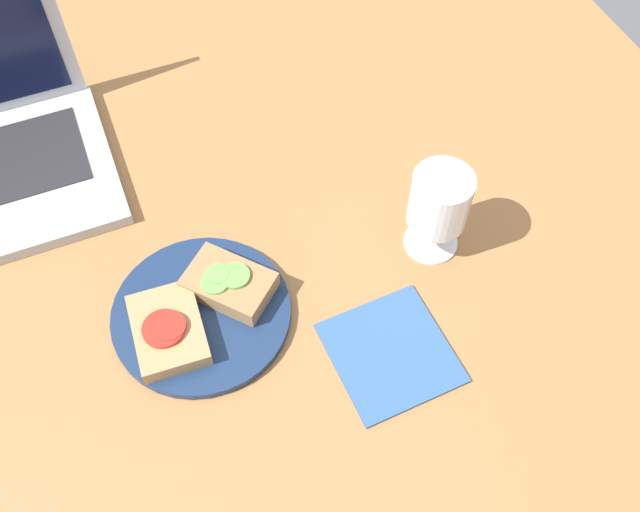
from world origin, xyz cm
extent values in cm
cube|color=#9E6B3D|center=(0.00, 0.00, 1.50)|extent=(140.00, 140.00, 3.00)
cylinder|color=navy|center=(-7.69, -7.86, 3.59)|extent=(21.39, 21.39, 1.18)
cube|color=#937047|center=(-3.49, -6.26, 5.45)|extent=(11.74, 12.05, 2.55)
cylinder|color=#6BB74C|center=(-2.64, -6.40, 6.95)|extent=(3.58, 3.58, 0.44)
cylinder|color=#6BB74C|center=(-5.10, -6.31, 6.89)|extent=(3.33, 3.33, 0.32)
cylinder|color=#6BB74C|center=(-4.49, -5.45, 6.97)|extent=(2.79, 2.79, 0.48)
cube|color=#A88456|center=(-11.88, -9.46, 5.27)|extent=(8.48, 11.23, 2.19)
cylinder|color=red|center=(-12.32, -9.85, 6.63)|extent=(4.90, 4.90, 0.53)
cylinder|color=red|center=(-11.66, -9.87, 6.68)|extent=(3.87, 3.87, 0.63)
cylinder|color=white|center=(22.58, -8.64, 3.20)|extent=(6.88, 6.88, 0.40)
cylinder|color=white|center=(22.58, -8.64, 5.80)|extent=(0.93, 0.93, 4.79)
cylinder|color=white|center=(22.58, -8.64, 11.92)|extent=(7.31, 7.31, 7.45)
cylinder|color=white|center=(22.58, -8.64, 10.72)|extent=(6.73, 6.73, 5.07)
cube|color=#33598C|center=(11.14, -20.86, 3.20)|extent=(13.88, 14.50, 0.40)
camera|label=1|loc=(-10.11, -51.32, 78.22)|focal=40.00mm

